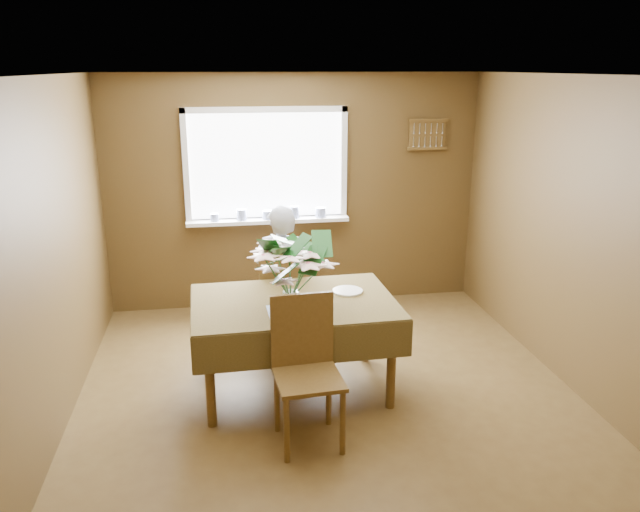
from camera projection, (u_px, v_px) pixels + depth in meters
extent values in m
plane|color=#523C1C|center=(331.00, 402.00, 4.95)|extent=(4.50, 4.50, 0.00)
plane|color=white|center=(333.00, 75.00, 4.22)|extent=(4.50, 4.50, 0.00)
plane|color=brown|center=(295.00, 193.00, 6.71)|extent=(4.00, 0.00, 4.00)
plane|color=brown|center=(434.00, 412.00, 2.46)|extent=(4.00, 0.00, 4.00)
plane|color=brown|center=(46.00, 265.00, 4.28)|extent=(0.00, 4.50, 4.50)
plane|color=brown|center=(582.00, 240.00, 4.89)|extent=(0.00, 4.50, 4.50)
cube|color=white|center=(266.00, 166.00, 6.56)|extent=(1.60, 0.01, 1.10)
cube|color=white|center=(265.00, 110.00, 6.38)|extent=(1.72, 0.06, 0.06)
cube|color=white|center=(268.00, 220.00, 6.72)|extent=(1.72, 0.06, 0.06)
cube|color=white|center=(186.00, 168.00, 6.42)|extent=(0.06, 0.06, 1.22)
cube|color=white|center=(344.00, 164.00, 6.68)|extent=(0.06, 0.06, 1.22)
cube|color=white|center=(268.00, 220.00, 6.65)|extent=(1.72, 0.20, 0.04)
cylinder|color=white|center=(215.00, 217.00, 6.53)|extent=(0.09, 0.09, 0.08)
cylinder|color=white|center=(241.00, 215.00, 6.56)|extent=(0.11, 0.11, 0.12)
cylinder|color=white|center=(268.00, 215.00, 6.61)|extent=(0.12, 0.12, 0.09)
cylinder|color=white|center=(295.00, 212.00, 6.65)|extent=(0.10, 0.10, 0.13)
cylinder|color=white|center=(321.00, 212.00, 6.69)|extent=(0.11, 0.11, 0.10)
cube|color=brown|center=(427.00, 134.00, 6.73)|extent=(0.40, 0.03, 0.30)
cube|color=brown|center=(429.00, 120.00, 6.68)|extent=(0.44, 0.04, 0.03)
cube|color=brown|center=(427.00, 148.00, 6.76)|extent=(0.44, 0.04, 0.03)
cylinder|color=brown|center=(210.00, 381.00, 4.53)|extent=(0.07, 0.07, 0.73)
cylinder|color=brown|center=(391.00, 365.00, 4.78)|extent=(0.07, 0.07, 0.73)
cylinder|color=brown|center=(208.00, 333.00, 5.34)|extent=(0.07, 0.07, 0.73)
cylinder|color=brown|center=(363.00, 321.00, 5.59)|extent=(0.07, 0.07, 0.73)
cube|color=brown|center=(294.00, 304.00, 4.94)|extent=(1.57, 1.07, 0.04)
cube|color=#3D3116|center=(294.00, 301.00, 4.94)|extent=(1.63, 1.13, 0.01)
cube|color=#3D3116|center=(305.00, 347.00, 4.47)|extent=(1.60, 0.06, 0.29)
cube|color=#3D3116|center=(285.00, 295.00, 5.49)|extent=(1.60, 0.06, 0.29)
cube|color=#3D3116|center=(192.00, 326.00, 4.84)|extent=(0.04, 1.09, 0.29)
cube|color=#3D3116|center=(390.00, 311.00, 5.13)|extent=(0.04, 1.09, 0.29)
cube|color=#4EA5DD|center=(299.00, 312.00, 4.69)|extent=(0.47, 0.35, 0.01)
cylinder|color=brown|center=(293.00, 312.00, 6.13)|extent=(0.04, 0.04, 0.48)
cylinder|color=brown|center=(254.00, 317.00, 6.02)|extent=(0.04, 0.04, 0.48)
cylinder|color=brown|center=(304.00, 327.00, 5.78)|extent=(0.04, 0.04, 0.48)
cylinder|color=brown|center=(264.00, 332.00, 5.67)|extent=(0.04, 0.04, 0.48)
cube|color=brown|center=(278.00, 296.00, 5.83)|extent=(0.52, 0.52, 0.03)
cube|color=brown|center=(284.00, 274.00, 5.55)|extent=(0.45, 0.10, 0.54)
cylinder|color=brown|center=(287.00, 430.00, 4.14)|extent=(0.04, 0.04, 0.48)
cylinder|color=brown|center=(343.00, 423.00, 4.22)|extent=(0.04, 0.04, 0.48)
cylinder|color=brown|center=(277.00, 401.00, 4.50)|extent=(0.04, 0.04, 0.48)
cylinder|color=brown|center=(329.00, 395.00, 4.58)|extent=(0.04, 0.04, 0.48)
cube|color=brown|center=(309.00, 379.00, 4.29)|extent=(0.48, 0.48, 0.03)
cube|color=brown|center=(302.00, 329.00, 4.40)|extent=(0.45, 0.06, 0.54)
imported|color=white|center=(282.00, 280.00, 5.65)|extent=(0.54, 0.39, 1.39)
cylinder|color=white|center=(291.00, 301.00, 4.70)|extent=(0.12, 0.12, 0.16)
cylinder|color=#33662D|center=(291.00, 286.00, 4.66)|extent=(0.07, 0.07, 0.11)
cylinder|color=white|center=(348.00, 291.00, 5.12)|extent=(0.31, 0.31, 0.01)
cube|color=silver|center=(319.00, 306.00, 4.79)|extent=(0.03, 0.25, 0.00)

